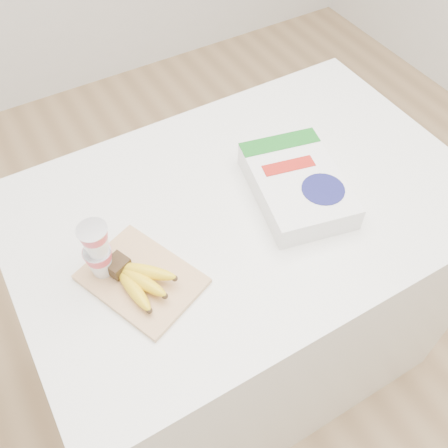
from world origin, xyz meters
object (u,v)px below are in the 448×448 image
Objects in this scene: table at (242,293)px; bananas at (138,279)px; cutting_board at (142,279)px; cereal_box at (297,185)px; yogurt_stack at (97,250)px.

table is 0.61m from bananas.
bananas is at bearing -164.39° from table.
cereal_box reaches higher than cutting_board.
cutting_board is 0.46m from cereal_box.
yogurt_stack reaches higher than table.
table is 0.51m from cereal_box.
cutting_board is at bearing -165.90° from table.
cereal_box reaches higher than bananas.
bananas is 0.47m from cereal_box.
bananas is 0.48× the size of cereal_box.
table is at bearing 15.61° from bananas.
bananas is 1.11× the size of yogurt_stack.
cutting_board is 0.03m from bananas.
bananas is at bearing -154.73° from cutting_board.
cereal_box is (0.47, 0.06, -0.00)m from bananas.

